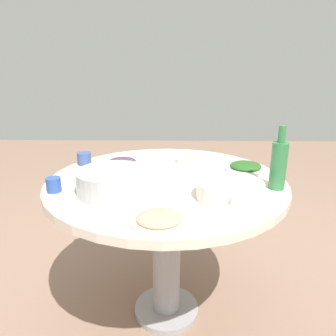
% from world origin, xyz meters
% --- Properties ---
extents(ground, '(8.00, 8.00, 0.00)m').
position_xyz_m(ground, '(0.00, 0.00, 0.00)').
color(ground, '#8A6A58').
extents(round_dining_table, '(1.11, 1.11, 0.76)m').
position_xyz_m(round_dining_table, '(0.00, 0.00, 0.62)').
color(round_dining_table, '#99999E').
rests_on(round_dining_table, ground).
extents(rice_bowl, '(0.30, 0.30, 0.11)m').
position_xyz_m(rice_bowl, '(0.17, -0.22, 0.81)').
color(rice_bowl, '#B2B5BA').
rests_on(rice_bowl, round_dining_table).
extents(soup_bowl, '(0.29, 0.26, 0.07)m').
position_xyz_m(soup_bowl, '(0.22, 0.26, 0.79)').
color(soup_bowl, white).
rests_on(soup_bowl, round_dining_table).
extents(dish_noodles, '(0.19, 0.19, 0.04)m').
position_xyz_m(dish_noodles, '(-0.27, 0.14, 0.78)').
color(dish_noodles, silver).
rests_on(dish_noodles, round_dining_table).
extents(dish_eggplant, '(0.20, 0.20, 0.04)m').
position_xyz_m(dish_eggplant, '(-0.19, -0.24, 0.78)').
color(dish_eggplant, silver).
rests_on(dish_eggplant, round_dining_table).
extents(dish_greens, '(0.19, 0.19, 0.05)m').
position_xyz_m(dish_greens, '(-0.12, 0.39, 0.78)').
color(dish_greens, silver).
rests_on(dish_greens, round_dining_table).
extents(dish_shrimp, '(0.19, 0.19, 0.04)m').
position_xyz_m(dish_shrimp, '(0.44, -0.01, 0.78)').
color(dish_shrimp, '#EFE8C8').
rests_on(dish_shrimp, round_dining_table).
extents(green_bottle, '(0.07, 0.07, 0.27)m').
position_xyz_m(green_bottle, '(0.11, 0.48, 0.87)').
color(green_bottle, '#307742').
rests_on(green_bottle, round_dining_table).
extents(tea_cup_near, '(0.07, 0.07, 0.06)m').
position_xyz_m(tea_cup_near, '(-0.22, -0.44, 0.79)').
color(tea_cup_near, '#374D89').
rests_on(tea_cup_near, round_dining_table).
extents(tea_cup_far, '(0.06, 0.06, 0.06)m').
position_xyz_m(tea_cup_far, '(0.16, -0.47, 0.79)').
color(tea_cup_far, '#2C4D9D').
rests_on(tea_cup_far, round_dining_table).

